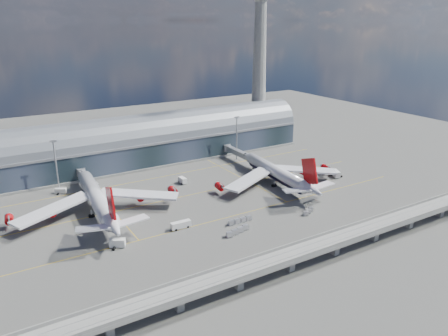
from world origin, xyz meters
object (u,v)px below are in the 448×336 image
floodlight_mast_left (56,165)px  service_truck_2 (181,225)px  airliner_left (98,200)px  service_truck_1 (118,243)px  floodlight_mast_right (237,137)px  service_truck_4 (183,180)px  service_truck_3 (336,174)px  cargo_train_0 (240,220)px  cargo_train_1 (237,231)px  control_tower (259,63)px  service_truck_5 (61,191)px  cargo_train_2 (308,211)px  airliner_right (278,173)px

floodlight_mast_left → service_truck_2: (32.70, -64.12, -12.12)m
airliner_left → service_truck_1: bearing=-89.4°
floodlight_mast_right → service_truck_4: (-44.60, -19.33, -12.10)m
airliner_left → service_truck_3: size_ratio=10.26×
floodlight_mast_right → cargo_train_0: 85.57m
floodlight_mast_left → airliner_left: bearing=-75.2°
cargo_train_1 → service_truck_4: bearing=7.4°
control_tower → airliner_left: 147.54m
service_truck_1 → cargo_train_1: size_ratio=0.52×
service_truck_5 → cargo_train_1: bearing=-118.3°
airliner_left → service_truck_5: bearing=110.0°
airliner_left → service_truck_5: airliner_left is taller
cargo_train_2 → airliner_left: bearing=84.8°
control_tower → service_truck_3: size_ratio=14.12×
service_truck_3 → cargo_train_1: (-78.72, -27.18, -0.69)m
service_truck_2 → cargo_train_1: service_truck_2 is taller
service_truck_1 → service_truck_3: size_ratio=0.83×
floodlight_mast_right → cargo_train_2: bearing=-100.6°
service_truck_4 → service_truck_5: 57.96m
floodlight_mast_left → service_truck_4: bearing=-19.2°
service_truck_5 → cargo_train_2: 115.06m
floodlight_mast_right → cargo_train_1: floodlight_mast_right is taller
airliner_right → cargo_train_0: (-39.94, -26.96, -4.68)m
floodlight_mast_left → airliner_right: 105.61m
airliner_right → service_truck_4: airliner_right is taller
cargo_train_2 → airliner_right: bearing=9.0°
service_truck_3 → service_truck_1: bearing=-149.5°
service_truck_2 → service_truck_3: size_ratio=1.11×
control_tower → cargo_train_2: 128.66m
cargo_train_0 → cargo_train_2: size_ratio=1.46×
floodlight_mast_left → cargo_train_2: bearing=-42.9°
airliner_right → cargo_train_2: (-10.07, -34.31, -4.76)m
airliner_left → service_truck_2: bearing=-46.9°
airliner_right → service_truck_5: airliner_right is taller
control_tower → floodlight_mast_left: size_ratio=4.01×
service_truck_1 → service_truck_3: 122.24m
floodlight_mast_right → service_truck_4: floodlight_mast_right is taller
airliner_left → service_truck_5: 34.08m
control_tower → service_truck_5: control_tower is taller
airliner_left → service_truck_1: airliner_left is taller
floodlight_mast_left → airliner_right: size_ratio=0.37×
floodlight_mast_right → cargo_train_0: floodlight_mast_right is taller
service_truck_2 → cargo_train_2: bearing=-105.0°
service_truck_2 → airliner_left: bearing=39.4°
cargo_train_2 → service_truck_3: bearing=-32.2°
floodlight_mast_left → cargo_train_2: (85.18, -79.22, -12.74)m
floodlight_mast_left → control_tower: bearing=11.7°
cargo_train_0 → cargo_train_2: bearing=-104.0°
floodlight_mast_right → service_truck_1: size_ratio=4.25×
control_tower → service_truck_2: (-102.30, -92.12, -50.12)m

